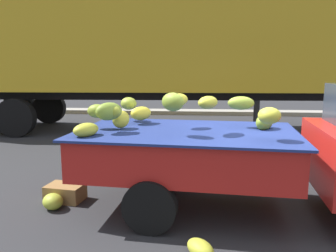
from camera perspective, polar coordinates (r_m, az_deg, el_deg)
The scene contains 6 objects.
ground at distance 4.85m, azimuth 13.89°, elevation -13.68°, with size 220.00×220.00×0.00m, color #28282B.
curb_strip at distance 14.20m, azimuth 7.74°, elevation 2.31°, with size 80.00×0.80×0.16m, color gray.
semi_trailer at distance 10.37m, azimuth -3.78°, elevation 13.28°, with size 12.08×2.99×3.95m.
fallen_banana_bunch_near_tailgate at distance 4.97m, azimuth -18.92°, elevation -11.99°, with size 0.31×0.26×0.22m, color #9DAB31.
fallen_banana_bunch_by_wheel at distance 3.68m, azimuth 5.50°, elevation -19.94°, with size 0.36×0.22×0.17m, color gold.
produce_crate at distance 5.22m, azimuth -16.98°, elevation -10.72°, with size 0.52×0.36×0.23m, color olive.
Camera 1 is at (-0.78, -4.39, 1.91)m, focal length 36.02 mm.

